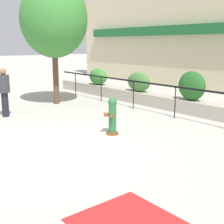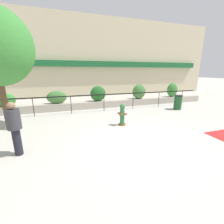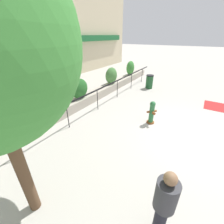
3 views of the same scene
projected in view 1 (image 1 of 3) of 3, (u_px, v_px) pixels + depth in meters
ground_plane at (50, 147)px, 7.99m from camera, size 120.00×120.00×0.00m
planter_wall_low at (194, 107)px, 11.63m from camera, size 18.00×0.70×0.50m
fence_railing_segment at (176, 90)px, 10.79m from camera, size 15.00×0.05×1.15m
hedge_bush_0 at (98, 77)px, 16.03m from camera, size 1.18×0.70×0.84m
hedge_bush_1 at (139, 82)px, 13.76m from camera, size 1.30×0.57×0.85m
hedge_bush_2 at (192, 86)px, 11.58m from camera, size 1.14×0.64×1.09m
fire_hydrant at (112, 116)px, 8.97m from camera, size 0.50×0.50×1.08m
street_tree at (54, 19)px, 12.93m from camera, size 3.02×2.72×5.16m
pedestrian at (4, 89)px, 11.08m from camera, size 0.56×0.56×1.73m
tactile_warning_pad at (127, 223)px, 4.57m from camera, size 1.41×1.41×0.01m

